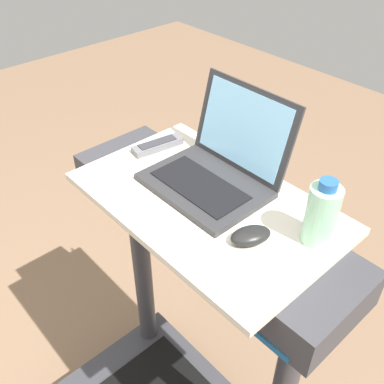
% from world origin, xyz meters
% --- Properties ---
extents(desk_board, '(0.70, 0.44, 0.02)m').
position_xyz_m(desk_board, '(0.00, 0.70, 1.10)').
color(desk_board, beige).
rests_on(desk_board, treadmill_base).
extents(laptop, '(0.32, 0.30, 0.25)m').
position_xyz_m(laptop, '(-0.04, 0.78, 1.16)').
color(laptop, '#2D2D30').
rests_on(laptop, desk_board).
extents(computer_mouse, '(0.09, 0.12, 0.03)m').
position_xyz_m(computer_mouse, '(0.18, 0.67, 1.13)').
color(computer_mouse, black).
rests_on(computer_mouse, desk_board).
extents(water_bottle, '(0.07, 0.07, 0.17)m').
position_xyz_m(water_bottle, '(0.28, 0.79, 1.19)').
color(water_bottle, '#9EDBB2').
rests_on(water_bottle, desk_board).
extents(tv_remote, '(0.07, 0.17, 0.02)m').
position_xyz_m(tv_remote, '(-0.28, 0.76, 1.12)').
color(tv_remote, slate).
rests_on(tv_remote, desk_board).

